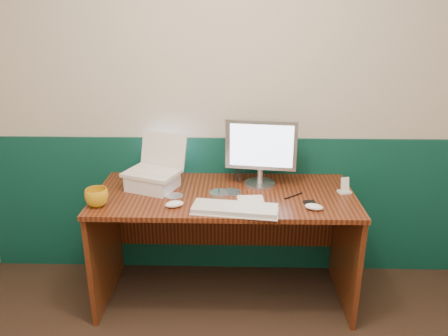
{
  "coord_description": "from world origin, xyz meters",
  "views": [
    {
      "loc": [
        0.03,
        -1.1,
        1.82
      ],
      "look_at": [
        -0.03,
        1.23,
        0.97
      ],
      "focal_mm": 35.0,
      "sensor_mm": 36.0,
      "label": 1
    }
  ],
  "objects_px": {
    "laptop": "(151,154)",
    "camcorder": "(240,167)",
    "keyboard": "(235,209)",
    "desk": "(225,246)",
    "monitor": "(261,152)",
    "mug": "(97,197)"
  },
  "relations": [
    {
      "from": "mug",
      "to": "laptop",
      "type": "bearing_deg",
      "value": 44.17
    },
    {
      "from": "desk",
      "to": "keyboard",
      "type": "bearing_deg",
      "value": -76.17
    },
    {
      "from": "desk",
      "to": "monitor",
      "type": "height_order",
      "value": "monitor"
    },
    {
      "from": "laptop",
      "to": "monitor",
      "type": "xyz_separation_m",
      "value": [
        0.68,
        0.08,
        -0.01
      ]
    },
    {
      "from": "desk",
      "to": "camcorder",
      "type": "relative_size",
      "value": 8.11
    },
    {
      "from": "desk",
      "to": "laptop",
      "type": "xyz_separation_m",
      "value": [
        -0.46,
        0.06,
        0.6
      ]
    },
    {
      "from": "desk",
      "to": "keyboard",
      "type": "distance_m",
      "value": 0.47
    },
    {
      "from": "laptop",
      "to": "desk",
      "type": "bearing_deg",
      "value": 13.75
    },
    {
      "from": "mug",
      "to": "desk",
      "type": "bearing_deg",
      "value": 15.61
    },
    {
      "from": "camcorder",
      "to": "laptop",
      "type": "bearing_deg",
      "value": -168.31
    },
    {
      "from": "monitor",
      "to": "keyboard",
      "type": "bearing_deg",
      "value": -104.01
    },
    {
      "from": "keyboard",
      "to": "laptop",
      "type": "bearing_deg",
      "value": 155.92
    },
    {
      "from": "laptop",
      "to": "mug",
      "type": "bearing_deg",
      "value": -114.28
    },
    {
      "from": "monitor",
      "to": "mug",
      "type": "distance_m",
      "value": 1.03
    },
    {
      "from": "monitor",
      "to": "mug",
      "type": "xyz_separation_m",
      "value": [
        -0.95,
        -0.34,
        -0.17
      ]
    },
    {
      "from": "monitor",
      "to": "keyboard",
      "type": "xyz_separation_m",
      "value": [
        -0.16,
        -0.4,
        -0.21
      ]
    },
    {
      "from": "laptop",
      "to": "keyboard",
      "type": "xyz_separation_m",
      "value": [
        0.52,
        -0.32,
        -0.21
      ]
    },
    {
      "from": "desk",
      "to": "mug",
      "type": "distance_m",
      "value": 0.87
    },
    {
      "from": "laptop",
      "to": "camcorder",
      "type": "relative_size",
      "value": 1.62
    },
    {
      "from": "laptop",
      "to": "keyboard",
      "type": "bearing_deg",
      "value": -10.32
    },
    {
      "from": "desk",
      "to": "monitor",
      "type": "relative_size",
      "value": 3.6
    },
    {
      "from": "desk",
      "to": "keyboard",
      "type": "xyz_separation_m",
      "value": [
        0.06,
        -0.26,
        0.39
      ]
    }
  ]
}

